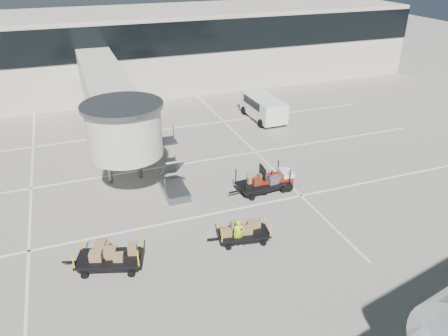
{
  "coord_description": "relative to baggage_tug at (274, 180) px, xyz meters",
  "views": [
    {
      "loc": [
        -6.88,
        -18.56,
        14.12
      ],
      "look_at": [
        1.43,
        3.67,
        2.0
      ],
      "focal_mm": 35.0,
      "sensor_mm": 36.0,
      "label": 1
    }
  ],
  "objects": [
    {
      "name": "ground_worker",
      "position": [
        -4.45,
        -4.9,
        0.19
      ],
      "size": [
        0.62,
        0.45,
        1.56
      ],
      "primitive_type": "imported",
      "rotation": [
        0.0,
        0.0,
        -0.14
      ],
      "color": "#B4F519",
      "rests_on": "ground"
    },
    {
      "name": "suitcase_cart",
      "position": [
        -0.85,
        -0.16,
        -0.03
      ],
      "size": [
        4.05,
        1.85,
        1.57
      ],
      "rotation": [
        0.0,
        0.0,
        0.07
      ],
      "color": "black",
      "rests_on": "ground"
    },
    {
      "name": "box_cart_far",
      "position": [
        -10.99,
        -4.33,
        0.01
      ],
      "size": [
        3.94,
        2.45,
        1.52
      ],
      "rotation": [
        0.0,
        0.0,
        -0.31
      ],
      "color": "black",
      "rests_on": "ground"
    },
    {
      "name": "ground",
      "position": [
        -4.81,
        -3.53,
        -0.59
      ],
      "size": [
        140.0,
        140.0,
        0.0
      ],
      "primitive_type": "plane",
      "color": "#ABA699",
      "rests_on": "ground"
    },
    {
      "name": "minivan",
      "position": [
        4.74,
        11.92,
        0.64
      ],
      "size": [
        2.5,
        5.47,
        2.05
      ],
      "rotation": [
        0.0,
        0.0,
        0.02
      ],
      "color": "white",
      "rests_on": "ground"
    },
    {
      "name": "lane_markings",
      "position": [
        -5.47,
        5.8,
        -0.58
      ],
      "size": [
        40.0,
        30.0,
        0.02
      ],
      "color": "white",
      "rests_on": "ground"
    },
    {
      "name": "box_cart_near",
      "position": [
        -4.02,
        -4.54,
        -0.08
      ],
      "size": [
        3.39,
        1.75,
        1.3
      ],
      "rotation": [
        0.0,
        0.0,
        -0.16
      ],
      "color": "black",
      "rests_on": "ground"
    },
    {
      "name": "terminal",
      "position": [
        -5.16,
        26.41,
        3.51
      ],
      "size": [
        64.0,
        12.11,
        15.2
      ],
      "color": "beige",
      "rests_on": "ground"
    },
    {
      "name": "baggage_tug",
      "position": [
        0.0,
        0.0,
        0.0
      ],
      "size": [
        2.61,
        1.82,
        1.63
      ],
      "rotation": [
        0.0,
        0.0,
        -0.11
      ],
      "color": "maroon",
      "rests_on": "ground"
    },
    {
      "name": "jet_bridge",
      "position": [
        -8.78,
        8.73,
        3.69
      ],
      "size": [
        5.7,
        20.4,
        6.03
      ],
      "color": "silver",
      "rests_on": "ground"
    }
  ]
}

